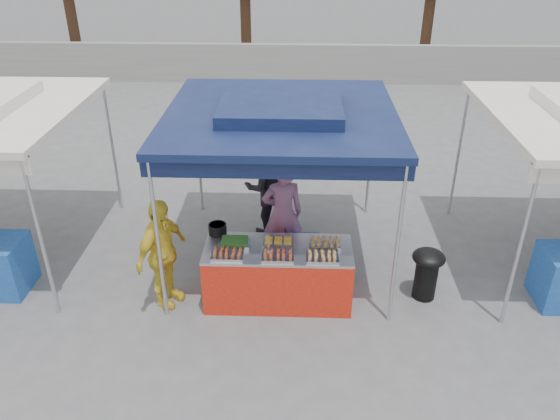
{
  "coord_description": "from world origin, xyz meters",
  "views": [
    {
      "loc": [
        0.25,
        -6.27,
        4.83
      ],
      "look_at": [
        0.0,
        0.6,
        1.05
      ],
      "focal_mm": 35.0,
      "sensor_mm": 36.0,
      "label": 1
    }
  ],
  "objects_px": {
    "vendor_woman": "(283,214)",
    "customer_person": "(162,254)",
    "cooking_pot": "(217,229)",
    "helper_man": "(269,188)",
    "wok_burner": "(427,270)",
    "vendor_table": "(278,274)"
  },
  "relations": [
    {
      "from": "wok_burner",
      "to": "customer_person",
      "type": "relative_size",
      "value": 0.48
    },
    {
      "from": "customer_person",
      "to": "vendor_woman",
      "type": "bearing_deg",
      "value": -29.39
    },
    {
      "from": "vendor_woman",
      "to": "customer_person",
      "type": "distance_m",
      "value": 1.91
    },
    {
      "from": "cooking_pot",
      "to": "vendor_woman",
      "type": "height_order",
      "value": "vendor_woman"
    },
    {
      "from": "vendor_table",
      "to": "helper_man",
      "type": "relative_size",
      "value": 1.21
    },
    {
      "from": "vendor_woman",
      "to": "customer_person",
      "type": "height_order",
      "value": "vendor_woman"
    },
    {
      "from": "cooking_pot",
      "to": "wok_burner",
      "type": "bearing_deg",
      "value": -4.23
    },
    {
      "from": "wok_burner",
      "to": "customer_person",
      "type": "distance_m",
      "value": 3.64
    },
    {
      "from": "helper_man",
      "to": "customer_person",
      "type": "relative_size",
      "value": 1.03
    },
    {
      "from": "vendor_woman",
      "to": "vendor_table",
      "type": "bearing_deg",
      "value": 76.67
    },
    {
      "from": "cooking_pot",
      "to": "wok_burner",
      "type": "distance_m",
      "value": 2.97
    },
    {
      "from": "wok_burner",
      "to": "vendor_woman",
      "type": "relative_size",
      "value": 0.45
    },
    {
      "from": "cooking_pot",
      "to": "vendor_woman",
      "type": "bearing_deg",
      "value": 33.72
    },
    {
      "from": "wok_burner",
      "to": "helper_man",
      "type": "relative_size",
      "value": 0.47
    },
    {
      "from": "wok_burner",
      "to": "vendor_woman",
      "type": "distance_m",
      "value": 2.23
    },
    {
      "from": "wok_burner",
      "to": "customer_person",
      "type": "bearing_deg",
      "value": 174.33
    },
    {
      "from": "cooking_pot",
      "to": "vendor_woman",
      "type": "distance_m",
      "value": 1.08
    },
    {
      "from": "helper_man",
      "to": "customer_person",
      "type": "height_order",
      "value": "helper_man"
    },
    {
      "from": "cooking_pot",
      "to": "wok_burner",
      "type": "xyz_separation_m",
      "value": [
        2.93,
        -0.22,
        -0.47
      ]
    },
    {
      "from": "vendor_table",
      "to": "cooking_pot",
      "type": "height_order",
      "value": "cooking_pot"
    },
    {
      "from": "customer_person",
      "to": "cooking_pot",
      "type": "bearing_deg",
      "value": -29.0
    },
    {
      "from": "wok_burner",
      "to": "cooking_pot",
      "type": "bearing_deg",
      "value": 166.07
    }
  ]
}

